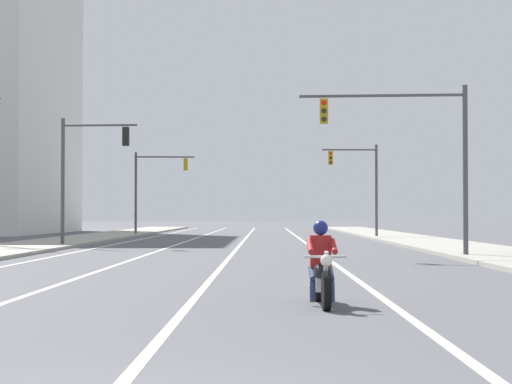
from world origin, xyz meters
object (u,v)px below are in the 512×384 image
at_px(traffic_signal_near_right, 415,142).
at_px(traffic_signal_near_left, 84,163).
at_px(traffic_signal_mid_right, 361,177).
at_px(motorcycle_with_rider, 322,271).
at_px(traffic_signal_mid_left, 153,181).

bearing_deg(traffic_signal_near_right, traffic_signal_near_left, 143.28).
distance_m(traffic_signal_near_right, traffic_signal_mid_right, 26.81).
bearing_deg(traffic_signal_near_right, motorcycle_with_rider, -104.97).
height_order(motorcycle_with_rider, traffic_signal_near_right, traffic_signal_near_right).
distance_m(traffic_signal_near_right, traffic_signal_near_left, 17.63).
bearing_deg(motorcycle_with_rider, traffic_signal_near_left, 109.79).
distance_m(motorcycle_with_rider, traffic_signal_mid_left, 51.34).
relative_size(traffic_signal_near_right, traffic_signal_mid_right, 1.00).
bearing_deg(traffic_signal_near_left, motorcycle_with_rider, -70.21).
bearing_deg(traffic_signal_mid_left, traffic_signal_near_right, -67.81).
distance_m(traffic_signal_near_left, traffic_signal_mid_left, 23.32).
height_order(traffic_signal_near_right, traffic_signal_mid_left, same).
relative_size(motorcycle_with_rider, traffic_signal_mid_left, 0.35).
distance_m(traffic_signal_near_left, traffic_signal_mid_right, 22.17).
bearing_deg(traffic_signal_near_right, traffic_signal_mid_left, 112.19).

